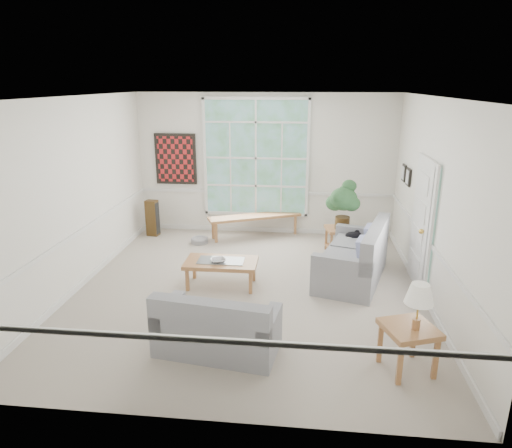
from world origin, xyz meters
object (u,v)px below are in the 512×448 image
at_px(coffee_table, 221,273).
at_px(side_table, 407,348).
at_px(end_table, 339,240).
at_px(loveseat_front, 217,321).
at_px(loveseat_right, 352,252).

xyz_separation_m(coffee_table, side_table, (2.54, -2.03, 0.07)).
bearing_deg(end_table, loveseat_front, -115.60).
xyz_separation_m(loveseat_right, loveseat_front, (-1.84, -2.36, -0.09)).
relative_size(loveseat_front, side_table, 2.60).
bearing_deg(side_table, end_table, 97.98).
bearing_deg(loveseat_front, coffee_table, 107.32).
bearing_deg(loveseat_front, loveseat_right, 60.32).
distance_m(loveseat_front, end_table, 3.98).
relative_size(loveseat_front, coffee_table, 1.27).
bearing_deg(end_table, coffee_table, -139.33).
relative_size(coffee_table, end_table, 2.28).
xyz_separation_m(loveseat_front, side_table, (2.24, -0.18, -0.12)).
relative_size(end_table, side_table, 0.90).
relative_size(coffee_table, side_table, 2.05).
xyz_separation_m(loveseat_right, side_table, (0.40, -2.53, -0.20)).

